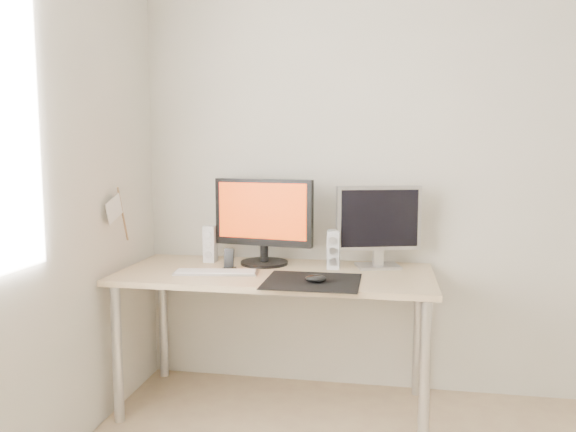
{
  "coord_description": "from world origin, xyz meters",
  "views": [
    {
      "loc": [
        -0.38,
        -1.39,
        1.35
      ],
      "look_at": [
        -0.88,
        1.45,
        1.01
      ],
      "focal_mm": 35.0,
      "sensor_mm": 36.0,
      "label": 1
    }
  ],
  "objects": [
    {
      "name": "wall_back",
      "position": [
        0.0,
        1.75,
        1.25
      ],
      "size": [
        3.5,
        0.0,
        3.5
      ],
      "primitive_type": "plane",
      "rotation": [
        1.57,
        0.0,
        0.0
      ],
      "color": "white",
      "rests_on": "ground"
    },
    {
      "name": "mousepad",
      "position": [
        -0.71,
        1.19,
        0.73
      ],
      "size": [
        0.45,
        0.4,
        0.0
      ],
      "primitive_type": "cube",
      "color": "black",
      "rests_on": "desk"
    },
    {
      "name": "mouse",
      "position": [
        -0.69,
        1.16,
        0.75
      ],
      "size": [
        0.1,
        0.06,
        0.04
      ],
      "primitive_type": "ellipsoid",
      "color": "black",
      "rests_on": "mousepad"
    },
    {
      "name": "desk",
      "position": [
        -0.93,
        1.38,
        0.65
      ],
      "size": [
        1.6,
        0.7,
        0.73
      ],
      "color": "#D1B587",
      "rests_on": "ground"
    },
    {
      "name": "main_monitor",
      "position": [
        -1.03,
        1.54,
        0.98
      ],
      "size": [
        0.55,
        0.3,
        0.47
      ],
      "color": "black",
      "rests_on": "desk"
    },
    {
      "name": "second_monitor",
      "position": [
        -0.41,
        1.57,
        0.97
      ],
      "size": [
        0.44,
        0.22,
        0.43
      ],
      "color": "silver",
      "rests_on": "desk"
    },
    {
      "name": "speaker_left",
      "position": [
        -1.34,
        1.57,
        0.83
      ],
      "size": [
        0.06,
        0.08,
        0.2
      ],
      "color": "white",
      "rests_on": "desk"
    },
    {
      "name": "speaker_right",
      "position": [
        -0.64,
        1.5,
        0.83
      ],
      "size": [
        0.06,
        0.08,
        0.2
      ],
      "color": "silver",
      "rests_on": "desk"
    },
    {
      "name": "keyboard",
      "position": [
        -1.22,
        1.28,
        0.74
      ],
      "size": [
        0.43,
        0.18,
        0.02
      ],
      "color": "#B2B3B5",
      "rests_on": "desk"
    },
    {
      "name": "phone_dock",
      "position": [
        -1.17,
        1.37,
        0.76
      ],
      "size": [
        0.06,
        0.05,
        0.11
      ],
      "color": "black",
      "rests_on": "desk"
    },
    {
      "name": "pennant",
      "position": [
        -1.72,
        1.24,
        1.05
      ],
      "size": [
        0.01,
        0.23,
        0.29
      ],
      "color": "#A57F54",
      "rests_on": "wall_left"
    }
  ]
}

